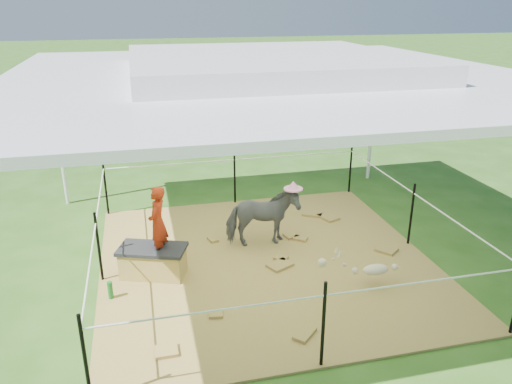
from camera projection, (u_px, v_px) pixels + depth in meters
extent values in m
plane|color=#2D5919|center=(266.00, 262.00, 7.15)|extent=(90.00, 90.00, 0.00)
cube|color=brown|center=(266.00, 261.00, 7.15)|extent=(4.60, 4.60, 0.03)
cylinder|color=silver|center=(58.00, 135.00, 8.75)|extent=(0.07, 0.07, 2.60)
cylinder|color=silver|center=(373.00, 117.00, 10.06)|extent=(0.07, 0.07, 2.60)
cube|color=white|center=(267.00, 75.00, 6.20)|extent=(6.30, 6.30, 0.08)
cube|color=white|center=(267.00, 62.00, 6.15)|extent=(3.30, 3.30, 0.22)
cylinder|color=black|center=(106.00, 188.00, 8.52)|extent=(0.04, 0.04, 1.00)
cylinder|color=black|center=(235.00, 178.00, 9.01)|extent=(0.04, 0.04, 1.00)
cylinder|color=black|center=(350.00, 169.00, 9.50)|extent=(0.04, 0.04, 1.00)
cylinder|color=black|center=(99.00, 248.00, 6.48)|extent=(0.04, 0.04, 1.00)
cylinder|color=black|center=(411.00, 215.00, 7.46)|extent=(0.04, 0.04, 1.00)
cylinder|color=black|center=(85.00, 362.00, 4.44)|extent=(0.04, 0.04, 1.00)
cylinder|color=black|center=(323.00, 326.00, 4.93)|extent=(0.04, 0.04, 1.00)
cylinder|color=white|center=(234.00, 160.00, 8.89)|extent=(4.50, 0.02, 0.02)
cylinder|color=white|center=(325.00, 295.00, 4.81)|extent=(4.50, 0.02, 0.02)
cylinder|color=white|center=(414.00, 193.00, 7.34)|extent=(0.02, 4.50, 0.02)
cylinder|color=white|center=(96.00, 223.00, 6.36)|extent=(0.02, 4.50, 0.02)
cube|color=#AF853F|center=(153.00, 263.00, 6.70)|extent=(0.92, 0.67, 0.37)
cube|color=black|center=(152.00, 249.00, 6.62)|extent=(0.99, 0.73, 0.05)
imported|color=#AD2710|center=(157.00, 216.00, 6.47)|extent=(0.35, 0.42, 0.99)
cylinder|color=#186D24|center=(110.00, 290.00, 6.19)|extent=(0.08, 0.08, 0.23)
imported|color=#45454A|center=(262.00, 218.00, 7.42)|extent=(1.08, 0.51, 0.90)
cylinder|color=#FF93CD|center=(262.00, 185.00, 7.24)|extent=(0.28, 0.28, 0.13)
cylinder|color=blue|center=(333.00, 125.00, 13.09)|extent=(0.61, 0.61, 0.86)
cube|color=brown|center=(249.00, 110.00, 15.29)|extent=(1.81, 1.35, 0.73)
cube|color=brown|center=(350.00, 99.00, 16.84)|extent=(2.19, 1.97, 0.75)
imported|color=#2D67AB|center=(285.00, 113.00, 14.11)|extent=(0.60, 0.53, 1.04)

